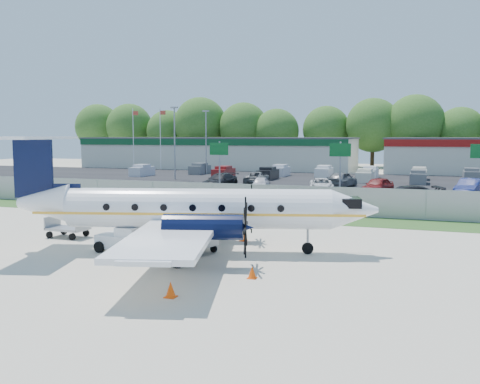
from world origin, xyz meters
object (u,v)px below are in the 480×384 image
(baggage_cart_far, at_px, (195,243))
(baggage_cart_near, at_px, (68,228))
(pushback_tug, at_px, (124,239))
(aircraft, at_px, (190,208))

(baggage_cart_far, bearing_deg, baggage_cart_near, 171.79)
(pushback_tug, bearing_deg, baggage_cart_far, 14.72)
(baggage_cart_near, relative_size, baggage_cart_far, 0.97)
(baggage_cart_near, bearing_deg, baggage_cart_far, -8.21)
(aircraft, xyz_separation_m, pushback_tug, (-3.10, -0.82, -1.53))
(baggage_cart_near, distance_m, baggage_cart_far, 8.15)
(aircraft, relative_size, baggage_cart_near, 8.27)
(aircraft, xyz_separation_m, baggage_cart_near, (-7.87, 1.21, -1.59))
(aircraft, bearing_deg, baggage_cart_far, 12.20)
(pushback_tug, distance_m, baggage_cart_far, 3.42)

